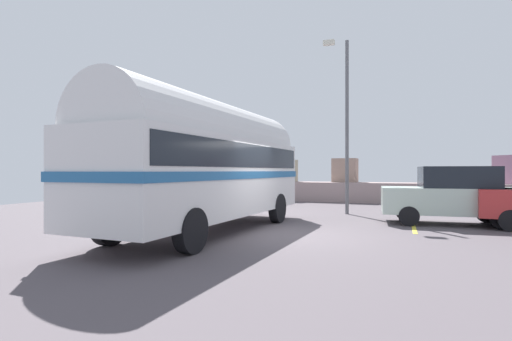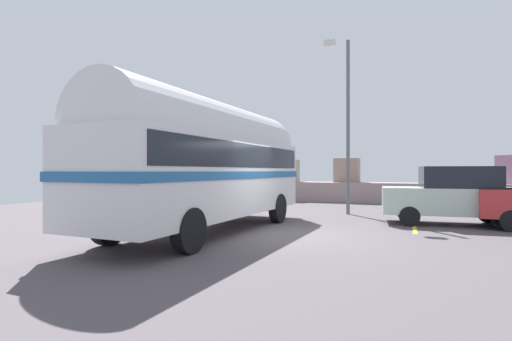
{
  "view_description": "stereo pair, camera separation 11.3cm",
  "coord_description": "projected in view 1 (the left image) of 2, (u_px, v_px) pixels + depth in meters",
  "views": [
    {
      "loc": [
        2.87,
        -9.98,
        1.74
      ],
      "look_at": [
        -1.33,
        1.12,
        1.75
      ],
      "focal_mm": 26.92,
      "sensor_mm": 36.0,
      "label": 1
    },
    {
      "loc": [
        2.97,
        -9.94,
        1.74
      ],
      "look_at": [
        -1.33,
        1.12,
        1.75
      ],
      "focal_mm": 26.92,
      "sensor_mm": 36.0,
      "label": 2
    }
  ],
  "objects": [
    {
      "name": "vintage_coach",
      "position": [
        209.0,
        160.0,
        10.78
      ],
      "size": [
        2.85,
        8.69,
        3.7
      ],
      "rotation": [
        0.0,
        0.0,
        -0.05
      ],
      "color": "black",
      "rests_on": "ground"
    },
    {
      "name": "breakwater",
      "position": [
        348.0,
        190.0,
        21.36
      ],
      "size": [
        31.36,
        1.99,
        2.5
      ],
      "color": "gray",
      "rests_on": "ground"
    },
    {
      "name": "ground",
      "position": [
        287.0,
        235.0,
        10.35
      ],
      "size": [
        32.0,
        26.0,
        0.02
      ],
      "color": "#51494F"
    },
    {
      "name": "lamp_post",
      "position": [
        345.0,
        117.0,
        15.27
      ],
      "size": [
        0.96,
        0.48,
        6.94
      ],
      "color": "#5B5B60",
      "rests_on": "ground"
    },
    {
      "name": "parked_car_nearest",
      "position": [
        451.0,
        195.0,
        12.29
      ],
      "size": [
        4.21,
        2.0,
        1.86
      ],
      "rotation": [
        0.0,
        0.0,
        1.65
      ],
      "color": "black",
      "rests_on": "ground"
    }
  ]
}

